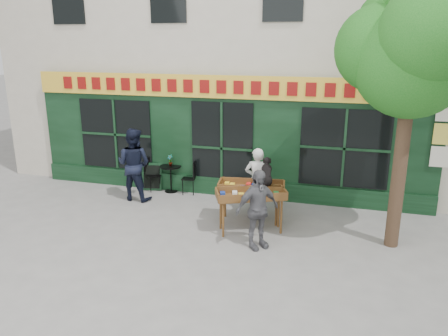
{
  "coord_description": "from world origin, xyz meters",
  "views": [
    {
      "loc": [
        3.2,
        -8.75,
        4.14
      ],
      "look_at": [
        0.57,
        0.5,
        1.34
      ],
      "focal_mm": 35.0,
      "sensor_mm": 36.0,
      "label": 1
    }
  ],
  "objects_px": {
    "bistro_table": "(171,173)",
    "man_left": "(134,164)",
    "woman": "(257,180)",
    "book_cart_right": "(251,197)",
    "book_cart_center": "(251,189)",
    "man_right": "(257,209)",
    "dog": "(266,171)"
  },
  "relations": [
    {
      "from": "book_cart_center",
      "to": "man_right",
      "type": "xyz_separation_m",
      "value": [
        0.4,
        -1.28,
        0.02
      ]
    },
    {
      "from": "dog",
      "to": "bistro_table",
      "type": "distance_m",
      "value": 3.46
    },
    {
      "from": "dog",
      "to": "book_cart_right",
      "type": "xyz_separation_m",
      "value": [
        -0.25,
        -0.48,
        -0.47
      ]
    },
    {
      "from": "book_cart_right",
      "to": "bistro_table",
      "type": "xyz_separation_m",
      "value": [
        -2.77,
        2.02,
        -0.28
      ]
    },
    {
      "from": "man_left",
      "to": "book_cart_center",
      "type": "bearing_deg",
      "value": 171.95
    },
    {
      "from": "book_cart_center",
      "to": "man_right",
      "type": "height_order",
      "value": "man_right"
    },
    {
      "from": "bistro_table",
      "to": "man_left",
      "type": "distance_m",
      "value": 1.17
    },
    {
      "from": "book_cart_center",
      "to": "dog",
      "type": "bearing_deg",
      "value": -15.71
    },
    {
      "from": "dog",
      "to": "book_cart_right",
      "type": "relative_size",
      "value": 0.37
    },
    {
      "from": "man_right",
      "to": "man_left",
      "type": "bearing_deg",
      "value": 108.86
    },
    {
      "from": "man_left",
      "to": "man_right",
      "type": "bearing_deg",
      "value": 155.78
    },
    {
      "from": "bistro_table",
      "to": "man_left",
      "type": "relative_size",
      "value": 0.39
    },
    {
      "from": "book_cart_right",
      "to": "book_cart_center",
      "type": "bearing_deg",
      "value": 77.32
    },
    {
      "from": "bistro_table",
      "to": "woman",
      "type": "bearing_deg",
      "value": -17.49
    },
    {
      "from": "dog",
      "to": "man_left",
      "type": "xyz_separation_m",
      "value": [
        -3.71,
        0.72,
        -0.31
      ]
    },
    {
      "from": "woman",
      "to": "man_left",
      "type": "xyz_separation_m",
      "value": [
        -3.36,
        0.02,
        0.15
      ]
    },
    {
      "from": "woman",
      "to": "man_left",
      "type": "bearing_deg",
      "value": -7.85
    },
    {
      "from": "woman",
      "to": "man_right",
      "type": "height_order",
      "value": "man_right"
    },
    {
      "from": "book_cart_center",
      "to": "book_cart_right",
      "type": "height_order",
      "value": "same"
    },
    {
      "from": "woman",
      "to": "man_left",
      "type": "height_order",
      "value": "man_left"
    },
    {
      "from": "woman",
      "to": "book_cart_right",
      "type": "xyz_separation_m",
      "value": [
        0.1,
        -1.18,
        -0.0
      ]
    },
    {
      "from": "dog",
      "to": "man_right",
      "type": "bearing_deg",
      "value": -95.04
    },
    {
      "from": "man_left",
      "to": "woman",
      "type": "bearing_deg",
      "value": -177.12
    },
    {
      "from": "bistro_table",
      "to": "man_right",
      "type": "bearing_deg",
      "value": -42.13
    },
    {
      "from": "book_cart_center",
      "to": "man_left",
      "type": "height_order",
      "value": "man_left"
    },
    {
      "from": "book_cart_right",
      "to": "bistro_table",
      "type": "relative_size",
      "value": 2.14
    },
    {
      "from": "dog",
      "to": "man_right",
      "type": "distance_m",
      "value": 1.31
    },
    {
      "from": "book_cart_center",
      "to": "woman",
      "type": "bearing_deg",
      "value": 82.42
    },
    {
      "from": "book_cart_center",
      "to": "woman",
      "type": "height_order",
      "value": "woman"
    },
    {
      "from": "man_right",
      "to": "bistro_table",
      "type": "height_order",
      "value": "man_right"
    },
    {
      "from": "woman",
      "to": "man_right",
      "type": "xyz_separation_m",
      "value": [
        0.4,
        -1.93,
        0.01
      ]
    },
    {
      "from": "dog",
      "to": "man_left",
      "type": "distance_m",
      "value": 3.79
    }
  ]
}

